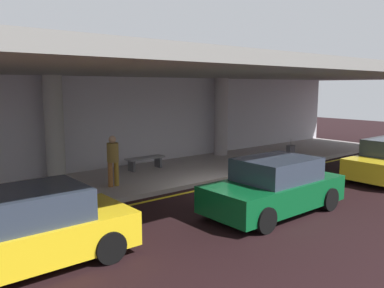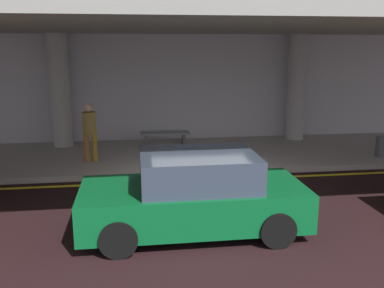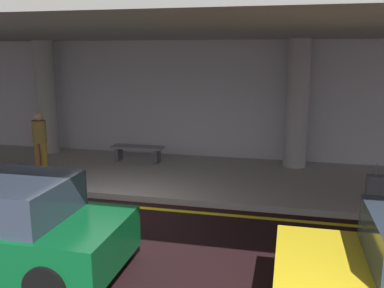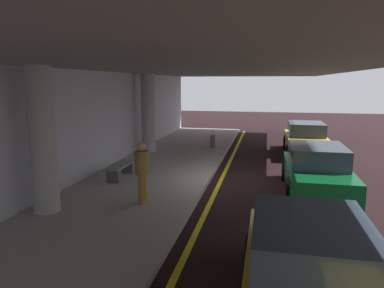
{
  "view_description": "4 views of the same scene",
  "coord_description": "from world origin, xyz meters",
  "px_view_note": "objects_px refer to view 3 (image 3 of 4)",
  "views": [
    {
      "loc": [
        -8.82,
        -8.91,
        3.4
      ],
      "look_at": [
        0.31,
        2.27,
        1.27
      ],
      "focal_mm": 36.43,
      "sensor_mm": 36.0,
      "label": 1
    },
    {
      "loc": [
        -1.68,
        -9.84,
        3.4
      ],
      "look_at": [
        -0.14,
        1.28,
        0.83
      ],
      "focal_mm": 40.2,
      "sensor_mm": 36.0,
      "label": 2
    },
    {
      "loc": [
        3.79,
        -7.84,
        3.4
      ],
      "look_at": [
        1.47,
        2.18,
        1.19
      ],
      "focal_mm": 39.6,
      "sensor_mm": 36.0,
      "label": 3
    },
    {
      "loc": [
        -11.66,
        -0.83,
        3.4
      ],
      "look_at": [
        0.61,
        1.77,
        1.2
      ],
      "focal_mm": 33.02,
      "sensor_mm": 36.0,
      "label": 4
    }
  ],
  "objects_px": {
    "car_dark_green": "(0,226)",
    "suitcase_upright_primary": "(375,189)",
    "support_column_far_left": "(46,98)",
    "support_column_left_mid": "(297,104)",
    "person_waiting_for_ride": "(40,138)",
    "bench_metal": "(138,150)"
  },
  "relations": [
    {
      "from": "bench_metal",
      "to": "car_dark_green",
      "type": "bearing_deg",
      "value": -89.53
    },
    {
      "from": "car_dark_green",
      "to": "suitcase_upright_primary",
      "type": "distance_m",
      "value": 7.57
    },
    {
      "from": "car_dark_green",
      "to": "person_waiting_for_ride",
      "type": "bearing_deg",
      "value": 111.43
    },
    {
      "from": "support_column_far_left",
      "to": "bench_metal",
      "type": "distance_m",
      "value": 3.7
    },
    {
      "from": "car_dark_green",
      "to": "person_waiting_for_ride",
      "type": "relative_size",
      "value": 2.44
    },
    {
      "from": "support_column_far_left",
      "to": "support_column_left_mid",
      "type": "bearing_deg",
      "value": 0.0
    },
    {
      "from": "suitcase_upright_primary",
      "to": "bench_metal",
      "type": "distance_m",
      "value": 6.75
    },
    {
      "from": "support_column_left_mid",
      "to": "car_dark_green",
      "type": "relative_size",
      "value": 0.89
    },
    {
      "from": "support_column_left_mid",
      "to": "person_waiting_for_ride",
      "type": "xyz_separation_m",
      "value": [
        -6.92,
        -2.18,
        -0.86
      ]
    },
    {
      "from": "support_column_left_mid",
      "to": "person_waiting_for_ride",
      "type": "height_order",
      "value": "support_column_left_mid"
    },
    {
      "from": "person_waiting_for_ride",
      "to": "bench_metal",
      "type": "xyz_separation_m",
      "value": [
        2.26,
        1.62,
        -0.61
      ]
    },
    {
      "from": "support_column_far_left",
      "to": "bench_metal",
      "type": "bearing_deg",
      "value": -9.56
    },
    {
      "from": "support_column_left_mid",
      "to": "bench_metal",
      "type": "bearing_deg",
      "value": -173.11
    },
    {
      "from": "support_column_far_left",
      "to": "bench_metal",
      "type": "xyz_separation_m",
      "value": [
        3.34,
        -0.56,
        -1.47
      ]
    },
    {
      "from": "support_column_far_left",
      "to": "support_column_left_mid",
      "type": "relative_size",
      "value": 1.0
    },
    {
      "from": "support_column_left_mid",
      "to": "bench_metal",
      "type": "relative_size",
      "value": 2.28
    },
    {
      "from": "car_dark_green",
      "to": "bench_metal",
      "type": "bearing_deg",
      "value": 86.15
    },
    {
      "from": "car_dark_green",
      "to": "person_waiting_for_ride",
      "type": "xyz_separation_m",
      "value": [
        -2.31,
        4.79,
        0.4
      ]
    },
    {
      "from": "car_dark_green",
      "to": "suitcase_upright_primary",
      "type": "height_order",
      "value": "car_dark_green"
    },
    {
      "from": "support_column_left_mid",
      "to": "car_dark_green",
      "type": "xyz_separation_m",
      "value": [
        -4.61,
        -6.97,
        -1.26
      ]
    },
    {
      "from": "support_column_far_left",
      "to": "suitcase_upright_primary",
      "type": "xyz_separation_m",
      "value": [
        9.71,
        -2.81,
        -1.51
      ]
    },
    {
      "from": "car_dark_green",
      "to": "bench_metal",
      "type": "distance_m",
      "value": 6.41
    }
  ]
}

